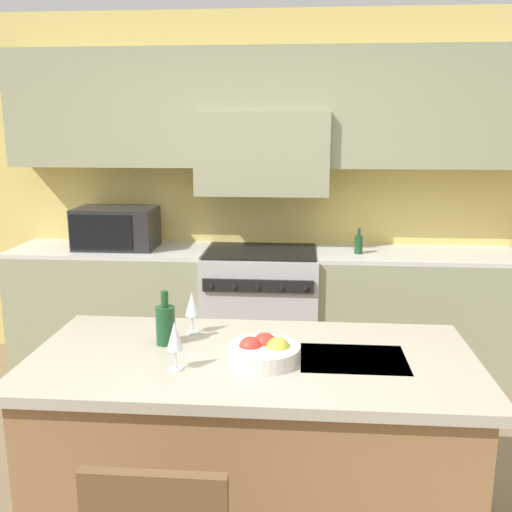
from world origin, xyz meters
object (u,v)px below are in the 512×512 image
Objects in this scene: wine_bottle at (166,324)px; fruit_bowl at (264,352)px; wine_glass_near at (175,337)px; microwave at (116,228)px; oil_bottle_on_counter at (359,244)px; range_stove at (261,311)px; wine_glass_far at (192,305)px.

wine_bottle is 0.48m from fruit_bowl.
wine_glass_near reaches higher than fruit_bowl.
oil_bottle_on_counter is (1.82, -0.06, -0.08)m from microwave.
fruit_bowl is 2.00m from oil_bottle_on_counter.
wine_bottle is 1.22× the size of wine_glass_near.
range_stove is 2.01m from fruit_bowl.
fruit_bowl is (0.45, -0.16, -0.05)m from wine_bottle.
microwave reaches higher than range_stove.
oil_bottle_on_counter is at bearing 73.61° from fruit_bowl.
range_stove is 3.85× the size of wine_bottle.
wine_glass_far is 1.86m from oil_bottle_on_counter.
range_stove is 1.89m from wine_bottle.
range_stove is 1.58× the size of microwave.
microwave is at bearing 122.56° from fruit_bowl.
fruit_bowl is at bearing -85.57° from range_stove.
fruit_bowl reaches higher than range_stove.
wine_glass_near is 0.42m from wine_glass_far.
wine_bottle reaches higher than wine_glass_far.
wine_bottle is 2.03m from oil_bottle_on_counter.
wine_glass_far reaches higher than range_stove.
wine_glass_near is at bearing -66.37° from microwave.
fruit_bowl is at bearing -19.40° from wine_bottle.
oil_bottle_on_counter is (0.91, 2.03, -0.02)m from wine_glass_near.
wine_glass_far is at bearing -97.11° from range_stove.
range_stove is at bearing 80.55° from wine_bottle.
wine_bottle is (-0.30, -1.79, 0.52)m from range_stove.
wine_glass_far is at bearing 56.96° from wine_bottle.
oil_bottle_on_counter reaches higher than wine_glass_near.
microwave reaches higher than wine_glass_near.
wine_bottle is 1.30× the size of oil_bottle_on_counter.
wine_bottle is 0.82× the size of fruit_bowl.
wine_bottle is 0.29m from wine_glass_near.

